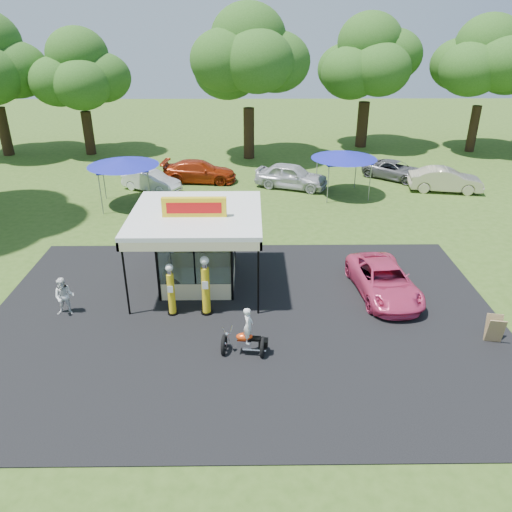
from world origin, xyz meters
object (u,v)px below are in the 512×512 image
object	(u,v)px
gas_pump_left	(171,291)
motorcycle	(246,336)
gas_pump_right	(206,287)
bg_car_a	(151,181)
gas_station_kiosk	(198,247)
kiosk_car	(204,252)
pink_sedan	(384,281)
bg_car_d	(395,170)
tent_east	(344,155)
bg_car_b	(199,171)
a_frame_sign	(494,330)
tent_west	(123,162)
bg_car_e	(445,180)
bg_car_c	(291,176)
spectator_west	(64,297)

from	to	relation	value
gas_pump_left	motorcycle	bearing A→B (deg)	-41.43
gas_pump_right	bg_car_a	bearing A→B (deg)	107.50
gas_station_kiosk	kiosk_car	bearing A→B (deg)	90.00
pink_sedan	bg_car_d	size ratio (longest dim) A/B	1.03
gas_pump_left	tent_east	distance (m)	17.30
gas_station_kiosk	motorcycle	size ratio (longest dim) A/B	2.80
motorcycle	bg_car_b	bearing A→B (deg)	106.01
a_frame_sign	pink_sedan	xyz separation A→B (m)	(-3.17, 3.46, 0.14)
kiosk_car	tent_west	world-z (taller)	tent_west
gas_pump_right	bg_car_a	distance (m)	16.40
bg_car_e	bg_car_d	bearing A→B (deg)	52.17
bg_car_c	bg_car_d	distance (m)	7.94
gas_pump_left	tent_east	xyz separation A→B (m)	(9.12, 14.61, 1.60)
gas_pump_right	pink_sedan	xyz separation A→B (m)	(7.36, 1.44, -0.55)
motorcycle	bg_car_e	size ratio (longest dim) A/B	0.40
gas_pump_right	bg_car_d	xyz separation A→B (m)	(12.24, 18.16, -0.57)
motorcycle	spectator_west	size ratio (longest dim) A/B	1.21
pink_sedan	spectator_west	distance (m)	12.98
bg_car_b	bg_car_e	size ratio (longest dim) A/B	1.09
gas_pump_right	tent_west	bearing A→B (deg)	114.90
bg_car_d	bg_car_c	bearing A→B (deg)	144.54
a_frame_sign	bg_car_a	size ratio (longest dim) A/B	0.25
a_frame_sign	bg_car_d	distance (m)	20.26
kiosk_car	bg_car_d	bearing A→B (deg)	-43.44
spectator_west	bg_car_c	world-z (taller)	bg_car_c
spectator_west	kiosk_car	bearing A→B (deg)	37.23
pink_sedan	tent_west	bearing A→B (deg)	133.70
bg_car_b	tent_east	world-z (taller)	tent_east
motorcycle	bg_car_b	size ratio (longest dim) A/B	0.37
kiosk_car	tent_west	distance (m)	10.09
bg_car_c	a_frame_sign	bearing A→B (deg)	-141.15
motorcycle	bg_car_a	world-z (taller)	motorcycle
gas_pump_right	spectator_west	xyz separation A→B (m)	(-5.55, 0.03, -0.42)
motorcycle	pink_sedan	size ratio (longest dim) A/B	0.40
bg_car_e	tent_east	xyz separation A→B (m)	(-7.08, -0.70, 1.89)
a_frame_sign	kiosk_car	distance (m)	12.92
kiosk_car	bg_car_c	bearing A→B (deg)	-23.94
bg_car_d	tent_east	world-z (taller)	tent_east
bg_car_b	bg_car_e	bearing A→B (deg)	-92.46
kiosk_car	spectator_west	bearing A→B (deg)	132.79
gas_station_kiosk	gas_pump_right	distance (m)	2.61
motorcycle	tent_west	bearing A→B (deg)	122.33
motorcycle	tent_west	world-z (taller)	tent_west
bg_car_a	tent_east	distance (m)	12.91
gas_pump_right	spectator_west	distance (m)	5.57
pink_sedan	bg_car_c	world-z (taller)	bg_car_c
tent_west	tent_east	bearing A→B (deg)	7.07
a_frame_sign	bg_car_a	world-z (taller)	bg_car_a
kiosk_car	bg_car_c	xyz separation A→B (m)	(5.08, 11.43, 0.36)
gas_pump_left	gas_pump_right	size ratio (longest dim) A/B	0.88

